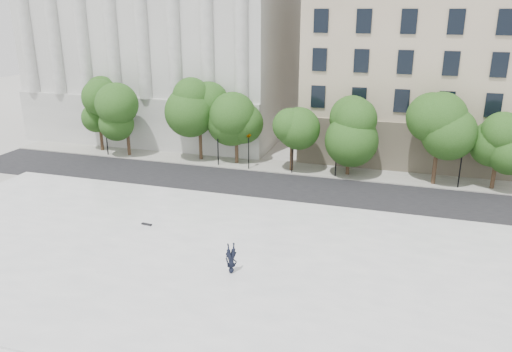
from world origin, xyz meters
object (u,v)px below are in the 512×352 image
at_px(traffic_light_east, 293,137).
at_px(person_lying, 231,269).
at_px(skateboard, 147,224).
at_px(traffic_light_west, 249,133).

xyz_separation_m(traffic_light_east, person_lying, (1.19, -20.66, -2.98)).
xyz_separation_m(person_lying, skateboard, (-8.27, 4.68, -0.22)).
height_order(person_lying, skateboard, person_lying).
bearing_deg(person_lying, traffic_light_east, 60.50).
height_order(traffic_light_west, skateboard, traffic_light_west).
bearing_deg(skateboard, traffic_light_east, 72.92).
xyz_separation_m(traffic_light_west, skateboard, (-2.63, -15.98, -3.28)).
bearing_deg(traffic_light_east, traffic_light_west, 180.00).
bearing_deg(traffic_light_west, skateboard, -99.36).
bearing_deg(traffic_light_west, traffic_light_east, 0.00).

